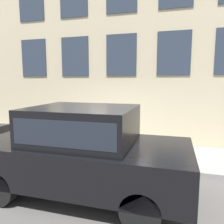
{
  "coord_description": "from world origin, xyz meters",
  "views": [
    {
      "loc": [
        -5.56,
        -1.94,
        2.36
      ],
      "look_at": [
        0.52,
        -0.18,
        1.49
      ],
      "focal_mm": 35.0,
      "sensor_mm": 36.0,
      "label": 1
    }
  ],
  "objects": [
    {
      "name": "person",
      "position": [
        0.57,
        -0.53,
        0.77
      ],
      "size": [
        0.26,
        0.17,
        1.06
      ],
      "rotation": [
        0.0,
        0.0,
        -2.45
      ],
      "color": "#232328",
      "rests_on": "sidewalk"
    },
    {
      "name": "fire_hydrant",
      "position": [
        0.46,
        0.18,
        0.51
      ],
      "size": [
        0.34,
        0.45,
        0.75
      ],
      "color": "#2D7260",
      "rests_on": "sidewalk"
    },
    {
      "name": "sidewalk",
      "position": [
        1.17,
        0.0,
        0.06
      ],
      "size": [
        2.34,
        60.0,
        0.13
      ],
      "color": "gray",
      "rests_on": "ground_plane"
    },
    {
      "name": "parked_car_black_near",
      "position": [
        -1.46,
        -0.12,
        1.0
      ],
      "size": [
        2.01,
        4.38,
        1.86
      ],
      "color": "black",
      "rests_on": "ground_plane"
    },
    {
      "name": "ground_plane",
      "position": [
        0.0,
        0.0,
        0.0
      ],
      "size": [
        80.0,
        80.0,
        0.0
      ],
      "primitive_type": "plane",
      "color": "#514F4C"
    }
  ]
}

